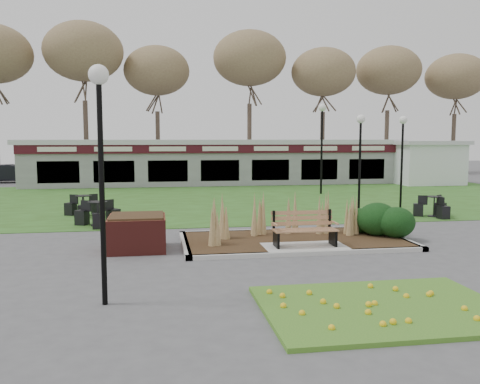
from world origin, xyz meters
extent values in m
plane|color=#515154|center=(0.00, 0.00, 0.00)|extent=(100.00, 100.00, 0.00)
cube|color=#30551B|center=(0.00, 12.00, 0.01)|extent=(34.00, 16.00, 0.02)
cube|color=#367621|center=(0.00, -4.60, 0.04)|extent=(4.20, 3.00, 0.08)
cube|color=#352015|center=(0.00, 1.20, 0.06)|extent=(6.22, 3.22, 0.12)
cube|color=#B7B7B2|center=(0.00, -0.41, 0.06)|extent=(6.40, 0.18, 0.12)
cube|color=#B7B7B2|center=(0.00, 2.81, 0.06)|extent=(6.40, 0.18, 0.12)
cube|color=#B7B7B2|center=(-3.11, 1.20, 0.06)|extent=(0.18, 3.40, 0.12)
cube|color=#B7B7B2|center=(3.11, 1.20, 0.06)|extent=(0.18, 3.40, 0.12)
cube|color=#B7B7B2|center=(0.00, 0.15, 0.07)|extent=(2.20, 1.20, 0.13)
cone|color=#A38A51|center=(-1.90, 1.60, 0.70)|extent=(0.36, 0.36, 1.15)
cone|color=#A38A51|center=(-0.90, 2.00, 0.70)|extent=(0.36, 0.36, 1.15)
cone|color=#A38A51|center=(0.20, 2.20, 0.70)|extent=(0.36, 0.36, 1.15)
cone|color=#A38A51|center=(1.10, 2.00, 0.70)|extent=(0.36, 0.36, 1.15)
cone|color=#A38A51|center=(1.90, 1.60, 0.70)|extent=(0.36, 0.36, 1.15)
cone|color=#A38A51|center=(-2.40, 0.80, 0.70)|extent=(0.36, 0.36, 1.15)
ellipsoid|color=black|center=(2.60, 1.40, 0.59)|extent=(1.21, 1.10, 0.99)
ellipsoid|color=black|center=(3.00, 1.00, 0.54)|extent=(1.10, 1.00, 0.90)
ellipsoid|color=black|center=(2.90, 1.90, 0.53)|extent=(1.06, 0.96, 0.86)
ellipsoid|color=black|center=(2.30, 1.90, 0.48)|extent=(0.92, 0.84, 0.76)
cube|color=#8C613F|center=(0.00, 0.15, 0.56)|extent=(1.70, 0.57, 0.04)
cube|color=#8C613F|center=(0.00, 0.46, 0.84)|extent=(1.70, 0.13, 0.44)
cube|color=black|center=(-0.78, 0.15, 0.34)|extent=(0.06, 0.55, 0.42)
cube|color=black|center=(0.78, 0.15, 0.34)|extent=(0.06, 0.55, 0.42)
cube|color=black|center=(-0.78, 0.45, 0.81)|extent=(0.06, 0.06, 0.50)
cube|color=black|center=(0.78, 0.45, 0.81)|extent=(0.06, 0.06, 0.50)
cube|color=#8C613F|center=(-0.82, 0.13, 0.74)|extent=(0.05, 0.50, 0.04)
cube|color=#8C613F|center=(0.82, 0.13, 0.74)|extent=(0.05, 0.50, 0.04)
cube|color=maroon|center=(-4.40, 1.00, 0.45)|extent=(1.50, 1.50, 0.90)
cube|color=#352015|center=(-4.40, 1.00, 0.92)|extent=(1.40, 1.40, 0.06)
cube|color=gray|center=(0.00, 20.00, 1.30)|extent=(24.00, 3.00, 2.60)
cube|color=#410E16|center=(0.00, 18.45, 2.35)|extent=(24.00, 0.18, 0.55)
cube|color=silver|center=(0.00, 20.00, 2.75)|extent=(24.60, 3.40, 0.30)
cube|color=silver|center=(0.00, 18.34, 2.35)|extent=(22.00, 0.02, 0.28)
cube|color=black|center=(0.00, 18.55, 1.00)|extent=(22.00, 0.10, 1.30)
cube|color=white|center=(13.50, 18.00, 1.30)|extent=(4.00, 3.00, 2.60)
cube|color=silver|center=(13.50, 18.00, 2.70)|extent=(4.40, 3.40, 0.25)
cylinder|color=#47382B|center=(-15.00, 28.00, 2.59)|extent=(0.36, 0.36, 5.17)
ellipsoid|color=brown|center=(-15.00, 28.00, 8.39)|extent=(5.24, 5.24, 3.93)
cylinder|color=#47382B|center=(-9.00, 28.00, 2.59)|extent=(0.36, 0.36, 5.17)
ellipsoid|color=brown|center=(-9.00, 28.00, 8.39)|extent=(5.24, 5.24, 3.93)
cylinder|color=#47382B|center=(-3.00, 28.00, 2.59)|extent=(0.36, 0.36, 5.17)
ellipsoid|color=brown|center=(-3.00, 28.00, 8.39)|extent=(5.24, 5.24, 3.93)
cylinder|color=#47382B|center=(3.00, 28.00, 2.59)|extent=(0.36, 0.36, 5.17)
ellipsoid|color=brown|center=(3.00, 28.00, 8.39)|extent=(5.24, 5.24, 3.93)
cylinder|color=#47382B|center=(9.00, 28.00, 2.59)|extent=(0.36, 0.36, 5.17)
ellipsoid|color=brown|center=(9.00, 28.00, 8.39)|extent=(5.24, 5.24, 3.93)
cylinder|color=#47382B|center=(15.00, 28.00, 2.59)|extent=(0.36, 0.36, 5.17)
ellipsoid|color=brown|center=(15.00, 28.00, 8.39)|extent=(5.24, 5.24, 3.93)
cylinder|color=#47382B|center=(21.00, 28.00, 2.59)|extent=(0.36, 0.36, 5.17)
ellipsoid|color=brown|center=(21.00, 28.00, 8.39)|extent=(5.24, 5.24, 3.93)
cylinder|color=black|center=(-4.81, -3.50, 1.96)|extent=(0.10, 0.10, 3.91)
sphere|color=white|center=(-4.81, -3.50, 4.07)|extent=(0.35, 0.35, 0.35)
cylinder|color=black|center=(3.57, 5.18, 1.77)|extent=(0.09, 0.09, 3.55)
sphere|color=white|center=(3.57, 5.18, 3.69)|extent=(0.32, 0.32, 0.32)
cylinder|color=black|center=(4.82, 13.39, 2.21)|extent=(0.11, 0.11, 4.42)
sphere|color=white|center=(4.82, 13.39, 4.60)|extent=(0.40, 0.40, 0.40)
cylinder|color=black|center=(6.07, 6.81, 1.79)|extent=(0.09, 0.09, 3.58)
sphere|color=white|center=(6.07, 6.81, 3.73)|extent=(0.32, 0.32, 0.32)
cylinder|color=black|center=(-5.86, 5.00, 0.04)|extent=(0.48, 0.48, 0.03)
cylinder|color=black|center=(-5.86, 5.00, 0.43)|extent=(0.05, 0.05, 0.79)
cylinder|color=black|center=(-5.86, 5.00, 0.83)|extent=(0.66, 0.66, 0.03)
cube|color=black|center=(-5.38, 5.36, 0.27)|extent=(0.52, 0.52, 0.51)
cube|color=black|center=(-6.42, 5.23, 0.27)|extent=(0.49, 0.49, 0.51)
cube|color=black|center=(-5.79, 4.40, 0.27)|extent=(0.42, 0.42, 0.51)
cylinder|color=black|center=(-6.65, 7.35, 0.04)|extent=(0.46, 0.46, 0.03)
cylinder|color=black|center=(-6.65, 7.35, 0.41)|extent=(0.05, 0.05, 0.75)
cylinder|color=black|center=(-6.65, 7.35, 0.79)|extent=(0.63, 0.63, 0.03)
cube|color=black|center=(-6.18, 7.68, 0.26)|extent=(0.50, 0.50, 0.48)
cube|color=black|center=(-7.17, 7.59, 0.26)|extent=(0.47, 0.47, 0.48)
cube|color=black|center=(-6.60, 6.78, 0.26)|extent=(0.38, 0.38, 0.48)
cylinder|color=black|center=(6.52, 5.00, 0.04)|extent=(0.45, 0.45, 0.03)
cylinder|color=black|center=(6.52, 5.00, 0.40)|extent=(0.05, 0.05, 0.74)
cylinder|color=black|center=(6.52, 5.00, 0.78)|extent=(0.62, 0.62, 0.03)
cube|color=black|center=(6.98, 5.33, 0.26)|extent=(0.49, 0.49, 0.47)
cube|color=black|center=(6.00, 5.24, 0.26)|extent=(0.46, 0.46, 0.47)
cube|color=black|center=(6.57, 4.44, 0.26)|extent=(0.38, 0.38, 0.47)
imported|color=black|center=(-13.47, 23.55, 0.62)|extent=(3.79, 1.41, 1.24)
camera|label=1|loc=(-3.84, -12.66, 2.98)|focal=38.00mm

